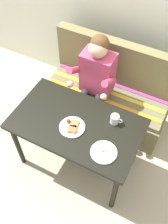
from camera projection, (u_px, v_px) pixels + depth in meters
ground_plane at (78, 160)px, 2.92m from camera, size 8.00×8.00×0.00m
table at (77, 128)px, 2.42m from camera, size 1.20×0.70×0.73m
couch at (108, 96)px, 3.08m from camera, size 1.44×0.56×1.00m
person at (95, 78)px, 2.69m from camera, size 0.45×0.61×1.21m
plate_breakfast at (72, 127)px, 2.31m from camera, size 0.23×0.23×0.05m
plate_eggs at (104, 152)px, 2.15m from camera, size 0.23×0.23×0.04m
coffee_mug at (115, 119)px, 2.32m from camera, size 0.12×0.08×0.09m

